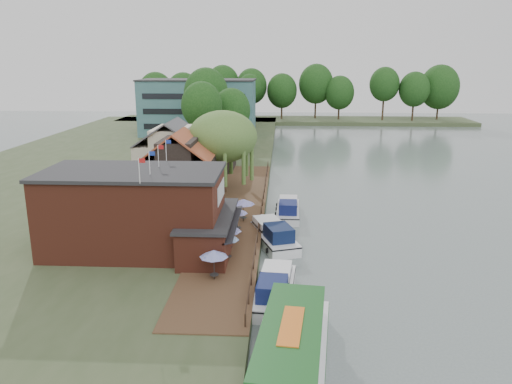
{
  "coord_description": "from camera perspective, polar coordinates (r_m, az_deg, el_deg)",
  "views": [
    {
      "loc": [
        -3.14,
        -42.12,
        17.4
      ],
      "look_at": [
        -6.0,
        12.0,
        3.0
      ],
      "focal_mm": 35.0,
      "sensor_mm": 36.0,
      "label": 1
    }
  ],
  "objects": [
    {
      "name": "pub",
      "position": [
        44.4,
        -11.28,
        -2.1
      ],
      "size": [
        20.0,
        11.0,
        7.3
      ],
      "primitive_type": null,
      "color": "maroon",
      "rests_on": "land_bank"
    },
    {
      "name": "tour_boat",
      "position": [
        28.87,
        3.86,
        -18.33
      ],
      "size": [
        5.74,
        15.05,
        3.21
      ],
      "primitive_type": null,
      "rotation": [
        0.0,
        0.0,
        -0.11
      ],
      "color": "silver",
      "rests_on": "ground"
    },
    {
      "name": "umbrella_4",
      "position": [
        51.87,
        -1.47,
        -2.06
      ],
      "size": [
        2.43,
        2.43,
        2.38
      ],
      "primitive_type": null,
      "color": "#1E1A90",
      "rests_on": "quay_deck"
    },
    {
      "name": "bank_tree_5",
      "position": [
        136.23,
        -0.74,
        10.67
      ],
      "size": [
        6.25,
        6.25,
        12.81
      ],
      "primitive_type": null,
      "color": "#143811",
      "rests_on": "land_bank"
    },
    {
      "name": "quay_rail",
      "position": [
        55.01,
        0.65,
        -1.92
      ],
      "size": [
        0.2,
        49.0,
        1.0
      ],
      "primitive_type": null,
      "color": "black",
      "rests_on": "land_bank"
    },
    {
      "name": "cruiser_1",
      "position": [
        48.66,
        1.91,
        -4.58
      ],
      "size": [
        6.3,
        10.38,
        2.4
      ],
      "primitive_type": null,
      "rotation": [
        0.0,
        0.0,
        0.34
      ],
      "color": "white",
      "rests_on": "ground"
    },
    {
      "name": "cottage_a",
      "position": [
        58.63,
        -8.72,
        2.75
      ],
      "size": [
        8.6,
        7.6,
        8.5
      ],
      "primitive_type": null,
      "color": "black",
      "rests_on": "land_bank"
    },
    {
      "name": "cruiser_0",
      "position": [
        37.91,
        2.15,
        -10.53
      ],
      "size": [
        3.85,
        9.69,
        2.28
      ],
      "primitive_type": null,
      "rotation": [
        0.0,
        0.0,
        -0.09
      ],
      "color": "white",
      "rests_on": "ground"
    },
    {
      "name": "bank_tree_1",
      "position": [
        91.97,
        -2.81,
        8.22
      ],
      "size": [
        6.91,
        6.91,
        11.54
      ],
      "primitive_type": null,
      "color": "#143811",
      "rests_on": "land_bank"
    },
    {
      "name": "bank_tree_2",
      "position": [
        100.54,
        -5.68,
        9.73
      ],
      "size": [
        8.77,
        8.77,
        15.01
      ],
      "primitive_type": null,
      "color": "#143811",
      "rests_on": "land_bank"
    },
    {
      "name": "swan",
      "position": [
        36.63,
        2.85,
        -13.11
      ],
      "size": [
        0.44,
        0.44,
        0.44
      ],
      "primitive_type": "sphere",
      "color": "white",
      "rests_on": "ground"
    },
    {
      "name": "umbrella_3",
      "position": [
        48.81,
        -2.13,
        -3.17
      ],
      "size": [
        2.04,
        2.04,
        2.38
      ],
      "primitive_type": null,
      "color": "navy",
      "rests_on": "quay_deck"
    },
    {
      "name": "cottage_c",
      "position": [
        76.87,
        -5.16,
        5.72
      ],
      "size": [
        7.6,
        7.6,
        8.5
      ],
      "primitive_type": null,
      "color": "black",
      "rests_on": "land_bank"
    },
    {
      "name": "cottage_b",
      "position": [
        68.85,
        -9.52,
        4.51
      ],
      "size": [
        9.6,
        8.6,
        8.5
      ],
      "primitive_type": null,
      "color": "beige",
      "rests_on": "land_bank"
    },
    {
      "name": "bank_tree_4",
      "position": [
        128.67,
        -1.66,
        10.07
      ],
      "size": [
        7.33,
        7.33,
        11.24
      ],
      "primitive_type": null,
      "color": "#143811",
      "rests_on": "land_bank"
    },
    {
      "name": "umbrella_1",
      "position": [
        41.87,
        -3.28,
        -6.3
      ],
      "size": [
        1.99,
        1.99,
        2.38
      ],
      "primitive_type": null,
      "color": "#1A488F",
      "rests_on": "quay_deck"
    },
    {
      "name": "ground",
      "position": [
        45.68,
        6.8,
        -7.62
      ],
      "size": [
        260.0,
        260.0,
        0.0
      ],
      "primitive_type": "plane",
      "color": "slate",
      "rests_on": "ground"
    },
    {
      "name": "bank_tree_0",
      "position": [
        86.84,
        -6.17,
        8.23
      ],
      "size": [
        7.04,
        7.04,
        12.93
      ],
      "primitive_type": null,
      "color": "#143811",
      "rests_on": "land_bank"
    },
    {
      "name": "bank_tree_3",
      "position": [
        121.52,
        -4.05,
        9.65
      ],
      "size": [
        6.51,
        6.51,
        10.8
      ],
      "primitive_type": null,
      "color": "#143811",
      "rests_on": "land_bank"
    },
    {
      "name": "willow",
      "position": [
        62.57,
        -3.79,
        4.55
      ],
      "size": [
        8.6,
        8.6,
        10.43
      ],
      "primitive_type": null,
      "color": "#476B2D",
      "rests_on": "land_bank"
    },
    {
      "name": "land_bank",
      "position": [
        83.39,
        -15.85,
        2.62
      ],
      "size": [
        50.0,
        140.0,
        1.0
      ],
      "primitive_type": "cube",
      "color": "#384728",
      "rests_on": "ground"
    },
    {
      "name": "umbrella_2",
      "position": [
        43.88,
        -3.26,
        -5.29
      ],
      "size": [
        2.46,
        2.46,
        2.38
      ],
      "primitive_type": null,
      "color": "navy",
      "rests_on": "quay_deck"
    },
    {
      "name": "quay_deck",
      "position": [
        54.84,
        -2.2,
        -2.48
      ],
      "size": [
        6.0,
        50.0,
        0.1
      ],
      "primitive_type": "cube",
      "color": "#47301E",
      "rests_on": "land_bank"
    },
    {
      "name": "cruiser_2",
      "position": [
        57.12,
        3.69,
        -1.75
      ],
      "size": [
        3.14,
        9.14,
        2.17
      ],
      "primitive_type": null,
      "rotation": [
        0.0,
        0.0,
        -0.02
      ],
      "color": "silver",
      "rests_on": "ground"
    },
    {
      "name": "umbrella_0",
      "position": [
        38.53,
        -4.82,
        -8.27
      ],
      "size": [
        2.21,
        2.21,
        2.38
      ],
      "primitive_type": null,
      "color": "#1B2898",
      "rests_on": "quay_deck"
    },
    {
      "name": "hotel_block",
      "position": [
        114.16,
        -6.59,
        9.63
      ],
      "size": [
        25.4,
        12.4,
        12.3
      ],
      "primitive_type": null,
      "color": "#38666B",
      "rests_on": "land_bank"
    }
  ]
}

